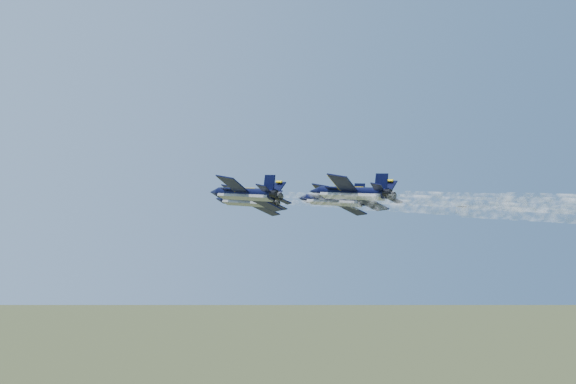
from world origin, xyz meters
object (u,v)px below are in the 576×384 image
jet_lead (246,201)px  jet_slot (351,193)px  jet_right (333,200)px  jet_left (244,194)px

jet_lead → jet_slot: same height
jet_right → jet_slot: 15.63m
jet_lead → jet_right: same height
jet_lead → jet_slot: size_ratio=1.00×
jet_lead → jet_right: (13.28, -10.32, 0.00)m
jet_lead → jet_slot: 25.34m
jet_left → jet_right: size_ratio=1.00×
jet_left → jet_lead: bearing=47.5°
jet_left → jet_slot: bearing=-51.4°
jet_right → jet_slot: bearing=-128.5°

